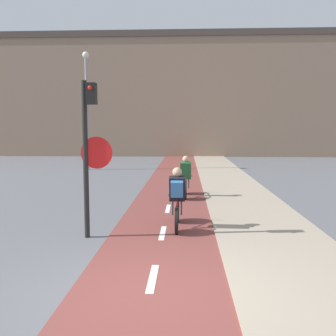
# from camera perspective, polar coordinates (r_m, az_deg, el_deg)

# --- Properties ---
(ground_plane) EXTENTS (120.00, 120.00, 0.00)m
(ground_plane) POSITION_cam_1_polar(r_m,az_deg,el_deg) (5.58, -2.83, -18.59)
(ground_plane) COLOR #5B5B60
(bike_lane) EXTENTS (2.30, 60.00, 0.02)m
(bike_lane) POSITION_cam_1_polar(r_m,az_deg,el_deg) (5.59, -2.82, -18.48)
(bike_lane) COLOR brown
(bike_lane) RESTS_ON ground_plane
(sidewalk_strip) EXTENTS (2.40, 60.00, 0.05)m
(sidewalk_strip) POSITION_cam_1_polar(r_m,az_deg,el_deg) (5.85, 21.98, -17.58)
(sidewalk_strip) COLOR gray
(sidewalk_strip) RESTS_ON ground_plane
(building_row_background) EXTENTS (60.00, 5.20, 9.97)m
(building_row_background) POSITION_cam_1_polar(r_m,az_deg,el_deg) (32.76, 1.88, 10.82)
(building_row_background) COLOR #89705B
(building_row_background) RESTS_ON ground_plane
(traffic_light_pole) EXTENTS (0.67, 0.25, 3.30)m
(traffic_light_pole) POSITION_cam_1_polar(r_m,az_deg,el_deg) (7.98, -11.94, 3.88)
(traffic_light_pole) COLOR black
(traffic_light_pole) RESTS_ON ground_plane
(street_lamp_far) EXTENTS (0.36, 0.36, 6.44)m
(street_lamp_far) POSITION_cam_1_polar(r_m,az_deg,el_deg) (21.37, -12.29, 10.40)
(street_lamp_far) COLOR gray
(street_lamp_far) RESTS_ON ground_plane
(cyclist_near) EXTENTS (0.46, 1.62, 1.43)m
(cyclist_near) POSITION_cam_1_polar(r_m,az_deg,el_deg) (8.66, 1.40, -4.76)
(cyclist_near) COLOR black
(cyclist_near) RESTS_ON ground_plane
(cyclist_far) EXTENTS (0.46, 1.60, 1.41)m
(cyclist_far) POSITION_cam_1_polar(r_m,az_deg,el_deg) (12.55, 2.70, -1.56)
(cyclist_far) COLOR black
(cyclist_far) RESTS_ON ground_plane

